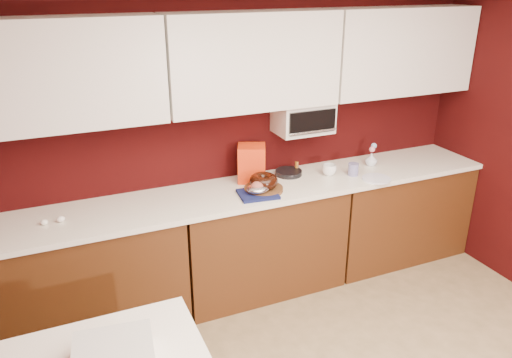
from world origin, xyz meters
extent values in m
cube|color=#310606|center=(0.00, 2.25, 1.25)|extent=(4.00, 0.02, 2.50)
cube|color=#4B260F|center=(-1.33, 1.94, 0.43)|extent=(1.31, 0.58, 0.86)
cube|color=#4B260F|center=(0.00, 1.94, 0.43)|extent=(1.31, 0.58, 0.86)
cube|color=#4B260F|center=(1.33, 1.94, 0.43)|extent=(1.31, 0.58, 0.86)
cube|color=white|center=(0.00, 1.94, 0.88)|extent=(4.00, 0.62, 0.04)
cube|color=white|center=(-1.33, 2.08, 1.85)|extent=(1.31, 0.33, 0.70)
cube|color=white|center=(0.00, 2.08, 1.85)|extent=(1.31, 0.33, 0.70)
cube|color=white|center=(1.33, 2.08, 1.85)|extent=(1.31, 0.33, 0.70)
cube|color=white|center=(0.45, 2.10, 1.38)|extent=(0.45, 0.30, 0.25)
cube|color=black|center=(0.45, 1.94, 1.38)|extent=(0.40, 0.02, 0.18)
cylinder|color=silver|center=(0.45, 1.93, 1.30)|extent=(0.42, 0.02, 0.02)
cylinder|color=brown|center=(0.00, 1.87, 0.91)|extent=(0.35, 0.35, 0.03)
torus|color=black|center=(0.00, 1.87, 0.98)|extent=(0.26, 0.26, 0.09)
cube|color=#131948|center=(-0.08, 1.80, 0.91)|extent=(0.31, 0.27, 0.02)
ellipsoid|color=silver|center=(-0.08, 1.80, 0.96)|extent=(0.18, 0.15, 0.06)
ellipsoid|color=#AD5D4F|center=(-0.08, 1.80, 0.98)|extent=(0.13, 0.12, 0.07)
cube|color=red|center=(0.00, 2.10, 1.05)|extent=(0.28, 0.27, 0.29)
cylinder|color=black|center=(0.33, 2.09, 0.92)|extent=(0.27, 0.27, 0.04)
imported|color=white|center=(0.63, 1.95, 0.96)|extent=(0.11, 0.11, 0.11)
cylinder|color=navy|center=(0.81, 1.87, 0.95)|extent=(0.11, 0.11, 0.10)
imported|color=silver|center=(1.08, 2.00, 0.96)|extent=(0.08, 0.08, 0.12)
sphere|color=pink|center=(1.08, 2.00, 1.05)|extent=(0.05, 0.05, 0.05)
sphere|color=#89B1DB|center=(1.11, 2.02, 1.07)|extent=(0.05, 0.05, 0.05)
cylinder|color=white|center=(0.93, 1.71, 0.91)|extent=(0.24, 0.24, 0.01)
cylinder|color=brown|center=(0.42, 2.12, 0.94)|extent=(0.04, 0.04, 0.09)
ellipsoid|color=white|center=(-1.46, 1.93, 0.92)|extent=(0.07, 0.06, 0.04)
ellipsoid|color=white|center=(-1.57, 1.93, 0.92)|extent=(0.06, 0.05, 0.04)
cube|color=silver|center=(-1.33, 0.59, 0.81)|extent=(0.39, 0.34, 0.13)
camera|label=1|loc=(-1.45, -1.33, 2.43)|focal=35.00mm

